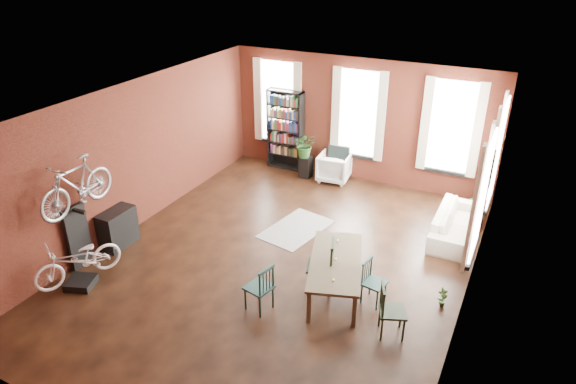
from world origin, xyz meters
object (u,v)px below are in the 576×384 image
Objects in this scene: console_table at (118,228)px; dining_table at (335,276)px; bookshelf at (286,130)px; plant_stand at (306,167)px; white_armchair at (334,166)px; cream_sofa at (457,219)px; bicycle_floor at (74,243)px; dining_chair_a at (259,287)px; dining_chair_d at (374,283)px; dining_chair_c at (393,311)px; bike_trainer at (81,283)px; dining_chair_b at (320,266)px.

dining_table is at bearing 6.62° from console_table.
dining_table is 5.79m from bookshelf.
white_armchair is at bearing 10.66° from plant_stand.
bicycle_floor is at bearing 129.94° from cream_sofa.
plant_stand is (-1.58, 5.36, -0.16)m from dining_chair_a.
dining_table is 5.02m from plant_stand.
console_table is (-5.35, -0.54, -0.01)m from dining_chair_d.
dining_chair_d is at bearing 134.21° from dining_chair_a.
dining_chair_d is at bearing 15.67° from dining_chair_c.
cream_sofa is at bearing 39.95° from bike_trainer.
bicycle_floor reaches higher than console_table.
white_armchair is 0.51× the size of bicycle_floor.
dining_chair_a is 0.41× the size of bookshelf.
dining_chair_b is at bearing 103.15° from white_armchair.
bicycle_floor is (-4.24, -1.93, 0.60)m from dining_table.
bookshelf is 1.38× the size of bicycle_floor.
console_table is (-4.36, -0.46, -0.11)m from dining_chair_b.
bookshelf is at bearing 105.09° from bicycle_floor.
white_armchair reaches higher than dining_table.
dining_chair_b reaches higher than white_armchair.
dining_chair_d is at bearing -17.47° from dining_table.
white_armchair is 6.87m from bike_trainer.
dining_table reaches higher than bike_trainer.
bookshelf is (-4.58, 5.31, 0.64)m from dining_chair_c.
bookshelf is (-3.08, 4.74, 0.59)m from dining_chair_b.
dining_chair_b is 1.13× the size of dining_chair_c.
dining_table is 4.70m from bike_trainer.
dining_chair_b is 4.44m from bike_trainer.
dining_chair_c is at bearing -52.55° from plant_stand.
bicycle_floor is at bearing -173.60° from dining_table.
plant_stand is 6.50m from bicycle_floor.
bicycle_floor is (-5.85, -4.90, 0.53)m from cream_sofa.
bicycle_floor is (-0.90, -6.60, -0.17)m from bookshelf.
console_table is (-1.28, -5.20, -0.70)m from bookshelf.
plant_stand is at bearing 15.00° from dining_chair_c.
console_table is at bearing -103.83° from bookshelf.
console_table is at bearing 104.34° from bike_trainer.
bicycle_floor is (-3.26, -0.89, 0.48)m from dining_chair_a.
cream_sofa is (1.61, 2.96, 0.07)m from dining_table.
dining_chair_c is 1.91× the size of bike_trainer.
dining_chair_d is at bearing 5.81° from console_table.
dining_chair_b is 2.15× the size of bike_trainer.
bookshelf is at bearing -165.14° from dining_chair_b.
dining_chair_b is 0.65× the size of bicycle_floor.
plant_stand is (-2.30, 4.40, -0.22)m from dining_chair_b.
plant_stand is at bearing -170.54° from dining_chair_b.
bike_trainer is at bearing -97.90° from bookshelf.
bicycle_floor is at bearing -62.02° from dining_chair_a.
bicycle_floor reaches higher than bike_trainer.
bike_trainer is (-4.26, -1.95, -0.26)m from dining_table.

